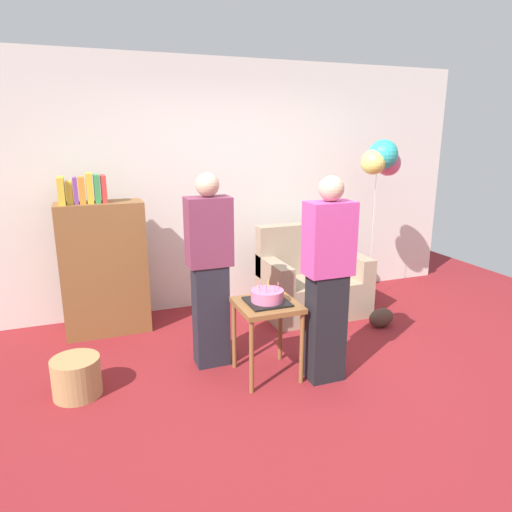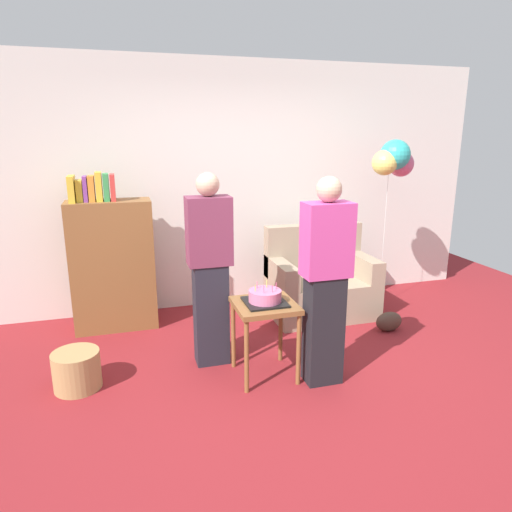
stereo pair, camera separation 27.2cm
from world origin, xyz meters
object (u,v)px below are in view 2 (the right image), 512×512
couch (320,284)px  birthday_cake (265,297)px  bookshelf (112,263)px  handbag (389,321)px  person_blowing_candles (210,270)px  side_table (265,315)px  person_holding_cake (325,282)px  balloon_bunch (394,160)px  wicker_basket (77,370)px

couch → birthday_cake: bearing=-131.3°
bookshelf → handbag: bookshelf is taller
person_blowing_candles → bookshelf: bearing=116.8°
couch → person_blowing_candles: person_blowing_candles is taller
couch → person_blowing_candles: (-1.35, -0.76, 0.49)m
side_table → handbag: 1.60m
birthday_cake → person_holding_cake: person_holding_cake is taller
person_blowing_candles → handbag: person_blowing_candles is taller
couch → handbag: couch is taller
bookshelf → handbag: bearing=-18.8°
couch → person_holding_cake: 1.53m
person_holding_cake → side_table: bearing=-16.2°
bookshelf → side_table: size_ratio=2.50×
person_holding_cake → balloon_bunch: bearing=-126.0°
couch → wicker_basket: bearing=-159.9°
handbag → wicker_basket: bearing=-175.0°
bookshelf → person_blowing_candles: 1.30m
person_holding_cake → wicker_basket: person_holding_cake is taller
birthday_cake → person_blowing_candles: size_ratio=0.20×
birthday_cake → wicker_basket: bearing=171.2°
wicker_basket → balloon_bunch: size_ratio=0.19×
side_table → wicker_basket: 1.52m
bookshelf → person_holding_cake: size_ratio=0.97×
person_blowing_candles → balloon_bunch: size_ratio=0.87×
person_blowing_candles → person_holding_cake: same height
person_blowing_candles → balloon_bunch: (2.12, 0.71, 0.83)m
person_blowing_candles → handbag: (1.83, 0.12, -0.73)m
person_blowing_candles → birthday_cake: bearing=-55.8°
couch → birthday_cake: 1.53m
person_blowing_candles → couch: bearing=18.2°
wicker_basket → couch: bearing=20.1°
couch → handbag: (0.48, -0.64, -0.24)m
side_table → wicker_basket: (-1.46, 0.23, -0.38)m
side_table → person_blowing_candles: (-0.37, 0.36, 0.30)m
couch → birthday_cake: couch is taller
wicker_basket → bookshelf: bearing=75.5°
handbag → balloon_bunch: balloon_bunch is taller
birthday_cake → person_holding_cake: size_ratio=0.20×
balloon_bunch → wicker_basket: bearing=-165.3°
side_table → birthday_cake: 0.15m
handbag → birthday_cake: bearing=-161.7°
wicker_basket → birthday_cake: bearing=-8.8°
person_blowing_candles → wicker_basket: (-1.09, -0.13, -0.68)m
birthday_cake → person_holding_cake: (0.41, -0.21, 0.15)m
couch → wicker_basket: couch is taller
bookshelf → handbag: 2.83m
side_table → wicker_basket: bearing=171.2°
side_table → wicker_basket: size_ratio=1.75×
birthday_cake → balloon_bunch: (1.76, 1.07, 0.98)m
bookshelf → handbag: (2.62, -0.89, -0.58)m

